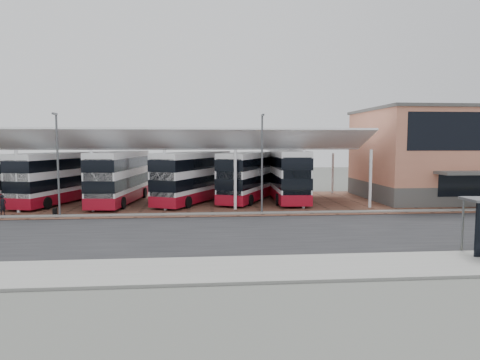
{
  "coord_description": "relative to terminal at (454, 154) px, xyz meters",
  "views": [
    {
      "loc": [
        -2.83,
        -27.97,
        5.84
      ],
      "look_at": [
        0.26,
        6.86,
        2.75
      ],
      "focal_mm": 32.0,
      "sensor_mm": 36.0,
      "label": 1
    }
  ],
  "objects": [
    {
      "name": "bus_5",
      "position": [
        -17.41,
        0.22,
        -2.13
      ],
      "size": [
        3.4,
        12.17,
        4.97
      ],
      "rotation": [
        0.0,
        0.0,
        -0.04
      ],
      "color": "white",
      "rests_on": "forecourt"
    },
    {
      "name": "yellow_line_far",
      "position": [
        -23.0,
        -20.62,
        -4.63
      ],
      "size": [
        120.0,
        0.12,
        0.01
      ],
      "primitive_type": "cube",
      "color": "#F0D400",
      "rests_on": "road"
    },
    {
      "name": "bus_1",
      "position": [
        -39.45,
        0.02,
        -2.22
      ],
      "size": [
        5.92,
        11.92,
        4.8
      ],
      "rotation": [
        0.0,
        0.0,
        -0.29
      ],
      "color": "white",
      "rests_on": "forecourt"
    },
    {
      "name": "terminal",
      "position": [
        0.0,
        0.0,
        0.0
      ],
      "size": [
        18.4,
        14.4,
        9.25
      ],
      "color": "#51504D",
      "rests_on": "ground"
    },
    {
      "name": "bus_4",
      "position": [
        -21.12,
        0.41,
        -2.22
      ],
      "size": [
        7.29,
        11.66,
        4.78
      ],
      "rotation": [
        0.0,
        0.0,
        -0.43
      ],
      "color": "white",
      "rests_on": "forecourt"
    },
    {
      "name": "pedestrian",
      "position": [
        -41.55,
        -6.93,
        -3.76
      ],
      "size": [
        0.57,
        0.7,
        1.67
      ],
      "primitive_type": "imported",
      "rotation": [
        0.0,
        0.0,
        1.24
      ],
      "color": "black",
      "rests_on": "forecourt"
    },
    {
      "name": "bus_3",
      "position": [
        -26.63,
        -0.51,
        -2.2
      ],
      "size": [
        7.67,
        11.7,
        4.84
      ],
      "rotation": [
        0.0,
        0.0,
        -0.46
      ],
      "color": "white",
      "rests_on": "forecourt"
    },
    {
      "name": "lamp_east",
      "position": [
        -21.0,
        -7.65,
        -0.3
      ],
      "size": [
        0.16,
        0.9,
        8.07
      ],
      "color": "#56595D",
      "rests_on": "ground"
    },
    {
      "name": "canopy",
      "position": [
        -29.0,
        0.01,
        1.14
      ],
      "size": [
        37.0,
        11.63,
        7.07
      ],
      "color": "white",
      "rests_on": "ground"
    },
    {
      "name": "suitcase",
      "position": [
        -37.56,
        -7.01,
        -4.32
      ],
      "size": [
        0.32,
        0.23,
        0.55
      ],
      "primitive_type": "cube",
      "color": "black",
      "rests_on": "forecourt"
    },
    {
      "name": "yellow_line_near",
      "position": [
        -23.0,
        -20.92,
        -4.63
      ],
      "size": [
        120.0,
        0.12,
        0.01
      ],
      "primitive_type": "cube",
      "color": "#F0D400",
      "rests_on": "road"
    },
    {
      "name": "north_kerb",
      "position": [
        -23.0,
        -7.72,
        -4.59
      ],
      "size": [
        120.0,
        0.8,
        0.14
      ],
      "primitive_type": "cube",
      "color": "gray",
      "rests_on": "ground"
    },
    {
      "name": "sidewalk",
      "position": [
        -23.0,
        -22.92,
        -4.59
      ],
      "size": [
        120.0,
        4.0,
        0.14
      ],
      "primitive_type": "cube",
      "color": "gray",
      "rests_on": "ground"
    },
    {
      "name": "ground",
      "position": [
        -23.0,
        -13.92,
        -4.66
      ],
      "size": [
        140.0,
        140.0,
        0.0
      ],
      "primitive_type": "plane",
      "color": "#4B4D48"
    },
    {
      "name": "road",
      "position": [
        -23.0,
        -14.92,
        -4.65
      ],
      "size": [
        120.0,
        14.0,
        0.02
      ],
      "primitive_type": "cube",
      "color": "black",
      "rests_on": "ground"
    },
    {
      "name": "forecourt",
      "position": [
        -21.0,
        -0.92,
        -4.63
      ],
      "size": [
        72.0,
        16.0,
        0.06
      ],
      "primitive_type": "cube",
      "color": "brown",
      "rests_on": "ground"
    },
    {
      "name": "bus_2",
      "position": [
        -33.63,
        -0.53,
        -2.17
      ],
      "size": [
        4.06,
        12.12,
        4.9
      ],
      "rotation": [
        0.0,
        0.0,
        -0.11
      ],
      "color": "white",
      "rests_on": "forecourt"
    },
    {
      "name": "lamp_west",
      "position": [
        -37.0,
        -7.65,
        -0.3
      ],
      "size": [
        0.16,
        0.9,
        8.07
      ],
      "color": "#56595D",
      "rests_on": "ground"
    }
  ]
}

